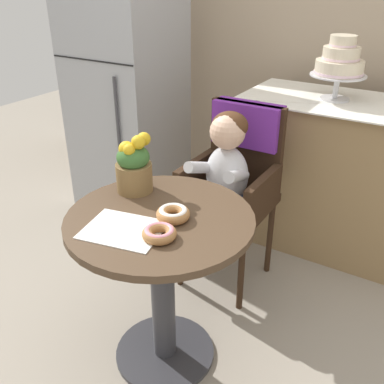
{
  "coord_description": "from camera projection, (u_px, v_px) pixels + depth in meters",
  "views": [
    {
      "loc": [
        0.84,
        -1.13,
        1.55
      ],
      "look_at": [
        0.05,
        0.15,
        0.77
      ],
      "focal_mm": 40.63,
      "sensor_mm": 36.0,
      "label": 1
    }
  ],
  "objects": [
    {
      "name": "donut_front",
      "position": [
        159.0,
        233.0,
        1.49
      ],
      "size": [
        0.12,
        0.12,
        0.04
      ],
      "color": "#AD7542",
      "rests_on": "cafe_table"
    },
    {
      "name": "display_counter",
      "position": [
        372.0,
        183.0,
        2.48
      ],
      "size": [
        1.56,
        0.62,
        0.9
      ],
      "color": "#93754C",
      "rests_on": "ground"
    },
    {
      "name": "donut_mid",
      "position": [
        173.0,
        213.0,
        1.6
      ],
      "size": [
        0.13,
        0.13,
        0.04
      ],
      "color": "#AD7542",
      "rests_on": "cafe_table"
    },
    {
      "name": "wicker_chair",
      "position": [
        237.0,
        167.0,
        2.23
      ],
      "size": [
        0.42,
        0.45,
        0.95
      ],
      "rotation": [
        0.0,
        0.0,
        0.02
      ],
      "color": "#332114",
      "rests_on": "ground"
    },
    {
      "name": "tiered_cake_stand",
      "position": [
        340.0,
        63.0,
        2.32
      ],
      "size": [
        0.3,
        0.3,
        0.34
      ],
      "color": "silver",
      "rests_on": "display_counter"
    },
    {
      "name": "paper_napkin",
      "position": [
        124.0,
        230.0,
        1.55
      ],
      "size": [
        0.32,
        0.27,
        0.0
      ],
      "primitive_type": "cube",
      "rotation": [
        0.0,
        0.0,
        0.21
      ],
      "color": "white",
      "rests_on": "cafe_table"
    },
    {
      "name": "ground_plane",
      "position": [
        165.0,
        353.0,
        1.97
      ],
      "size": [
        8.0,
        8.0,
        0.0
      ],
      "primitive_type": "plane",
      "color": "gray"
    },
    {
      "name": "back_wall",
      "position": [
        326.0,
        3.0,
        2.74
      ],
      "size": [
        4.8,
        0.1,
        2.7
      ],
      "primitive_type": "cube",
      "color": "tan",
      "rests_on": "ground"
    },
    {
      "name": "refrigerator",
      "position": [
        127.0,
        86.0,
        2.89
      ],
      "size": [
        0.64,
        0.63,
        1.7
      ],
      "color": "#9EA0A5",
      "rests_on": "ground"
    },
    {
      "name": "cafe_table",
      "position": [
        162.0,
        262.0,
        1.73
      ],
      "size": [
        0.72,
        0.72,
        0.72
      ],
      "color": "#4C3826",
      "rests_on": "ground"
    },
    {
      "name": "flower_vase",
      "position": [
        134.0,
        166.0,
        1.77
      ],
      "size": [
        0.15,
        0.15,
        0.25
      ],
      "color": "brown",
      "rests_on": "cafe_table"
    },
    {
      "name": "seated_child",
      "position": [
        223.0,
        171.0,
        2.1
      ],
      "size": [
        0.27,
        0.32,
        0.73
      ],
      "color": "silver",
      "rests_on": "ground"
    }
  ]
}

